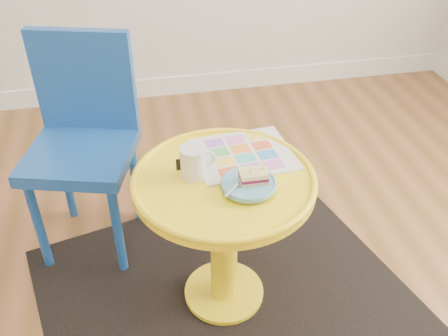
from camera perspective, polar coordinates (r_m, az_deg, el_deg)
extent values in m
cube|color=white|center=(3.23, -8.54, 9.08)|extent=(4.00, 0.02, 0.12)
cube|color=black|center=(1.95, 0.00, -14.15)|extent=(1.53, 1.38, 0.01)
cylinder|color=yellow|center=(1.95, 0.00, -13.98)|extent=(0.30, 0.30, 0.03)
cylinder|color=yellow|center=(1.75, 0.00, -8.47)|extent=(0.10, 0.10, 0.50)
cylinder|color=yellow|center=(1.58, 0.00, -1.61)|extent=(0.58, 0.58, 0.03)
cylinder|color=#174A9A|center=(2.04, -20.35, -6.40)|extent=(0.04, 0.04, 0.40)
cylinder|color=#174A9A|center=(1.94, -12.03, -7.16)|extent=(0.04, 0.04, 0.40)
cylinder|color=#174A9A|center=(2.25, -17.60, -1.24)|extent=(0.04, 0.04, 0.40)
cylinder|color=#174A9A|center=(2.16, -10.04, -1.66)|extent=(0.04, 0.04, 0.40)
cube|color=#174A9A|center=(1.95, -16.11, 1.46)|extent=(0.47, 0.47, 0.05)
cube|color=#174A9A|center=(1.98, -15.67, 9.54)|extent=(0.38, 0.14, 0.40)
cube|color=silver|center=(1.68, 2.22, 1.60)|extent=(0.35, 0.30, 0.01)
cylinder|color=silver|center=(1.55, -3.58, 0.64)|extent=(0.08, 0.08, 0.10)
torus|color=silver|center=(1.56, -2.01, 1.05)|extent=(0.06, 0.02, 0.06)
cylinder|color=#D1B78C|center=(1.53, -3.64, 2.07)|extent=(0.07, 0.07, 0.01)
cylinder|color=#599EBD|center=(1.52, 2.84, -2.15)|extent=(0.07, 0.07, 0.01)
cylinder|color=#599EBD|center=(1.52, 2.85, -1.87)|extent=(0.17, 0.17, 0.01)
cube|color=#D3BC8C|center=(1.52, 3.36, -1.32)|extent=(0.09, 0.06, 0.01)
cube|color=maroon|center=(1.51, 3.38, -0.99)|extent=(0.08, 0.06, 0.01)
cube|color=#EADB8C|center=(1.50, 3.40, -0.59)|extent=(0.09, 0.06, 0.01)
cube|color=silver|center=(1.49, 1.32, -2.17)|extent=(0.09, 0.09, 0.00)
cube|color=silver|center=(1.54, 2.69, -0.83)|extent=(0.04, 0.04, 0.00)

